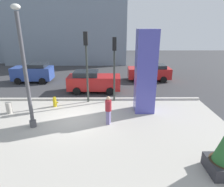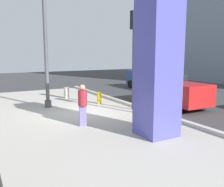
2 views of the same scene
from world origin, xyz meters
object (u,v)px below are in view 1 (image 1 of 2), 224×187
Objects in this scene: traffic_light_corner at (114,59)px; car_curb_east at (93,81)px; art_pillar_blue at (145,72)px; pedestrian_on_sidewalk at (108,109)px; concrete_bollard at (9,108)px; fire_hydrant at (55,102)px; car_far_lane at (33,73)px; traffic_light_far_side at (86,57)px; lamp_post at (25,73)px; car_intersection at (150,72)px.

traffic_light_corner is 3.60m from car_curb_east.
art_pillar_blue reaches higher than pedestrian_on_sidewalk.
art_pillar_blue reaches higher than concrete_bollard.
pedestrian_on_sidewalk is (3.79, -2.59, 0.58)m from fire_hydrant.
traffic_light_corner reaches higher than car_far_lane.
pedestrian_on_sidewalk is at bearing -66.03° from traffic_light_far_side.
fire_hydrant is 5.14m from traffic_light_corner.
art_pillar_blue is 5.72m from car_curb_east.
lamp_post is at bearing -175.72° from pedestrian_on_sidewalk.
lamp_post is at bearing -98.96° from fire_hydrant.
car_curb_east is 6.06m from pedestrian_on_sidewalk.
concrete_bollard is 6.66m from pedestrian_on_sidewalk.
car_far_lane reaches higher than pedestrian_on_sidewalk.
car_curb_east is (-1.75, 2.21, -2.24)m from traffic_light_corner.
traffic_light_corner is at bearing -123.02° from car_intersection.
lamp_post is at bearing -70.11° from car_far_lane.
art_pillar_blue is 4.26m from traffic_light_far_side.
lamp_post is at bearing -114.94° from car_curb_east.
traffic_light_far_side reaches higher than car_far_lane.
concrete_bollard is at bearing -177.47° from art_pillar_blue.
traffic_light_far_side reaches higher than concrete_bollard.
pedestrian_on_sidewalk is (4.25, 0.32, -2.16)m from lamp_post.
traffic_light_far_side is at bearing 113.97° from pedestrian_on_sidewalk.
traffic_light_far_side is (-3.88, 1.59, 0.74)m from art_pillar_blue.
car_far_lane is (-3.37, 9.31, -2.16)m from lamp_post.
art_pillar_blue is 8.00m from car_intersection.
car_intersection is (3.75, 5.78, -2.29)m from traffic_light_corner.
pedestrian_on_sidewalk is at bearing -77.14° from car_curb_east.
art_pillar_blue is 6.56m from fire_hydrant.
traffic_light_corner is 4.32m from pedestrian_on_sidewalk.
car_intersection is (5.70, 6.00, -2.51)m from traffic_light_far_side.
pedestrian_on_sidewalk is (7.61, -8.99, 0.00)m from car_far_lane.
traffic_light_corner is at bearing 136.79° from art_pillar_blue.
lamp_post is 4.02m from fire_hydrant.
pedestrian_on_sidewalk is at bearing 4.28° from lamp_post.
car_curb_east is at bearing -147.06° from car_intersection.
traffic_light_far_side is at bearing 157.70° from art_pillar_blue.
traffic_light_far_side is 1.17× the size of car_intersection.
car_curb_east is (2.90, 6.23, -2.20)m from lamp_post.
car_intersection is 2.53× the size of pedestrian_on_sidewalk.
pedestrian_on_sidewalk is (-0.40, -3.70, -2.19)m from traffic_light_corner.
lamp_post is 1.22× the size of art_pillar_blue.
fire_hydrant is 0.44× the size of pedestrian_on_sidewalk.
car_intersection is (8.40, 9.79, -2.26)m from lamp_post.
traffic_light_corner reaches higher than pedestrian_on_sidewalk.
art_pillar_blue reaches higher than fire_hydrant.
art_pillar_blue is at bearing 18.52° from lamp_post.
traffic_light_corner is 9.85m from car_far_lane.
concrete_bollard is at bearing -158.07° from traffic_light_far_side.
traffic_light_far_side is 1.32× the size of car_far_lane.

